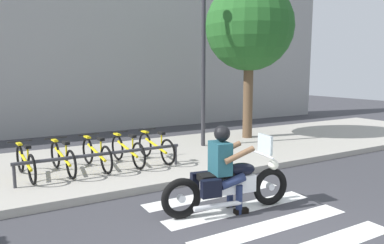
# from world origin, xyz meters

# --- Properties ---
(sidewalk) EXTENTS (24.00, 4.40, 0.15)m
(sidewalk) POSITION_xyz_m (0.00, 5.30, 0.07)
(sidewalk) COLOR #A8A399
(sidewalk) RESTS_ON ground
(crosswalk_stripe_3) EXTENTS (2.80, 0.40, 0.01)m
(crosswalk_stripe_3) POSITION_xyz_m (0.64, 0.80, 0.00)
(crosswalk_stripe_3) COLOR white
(crosswalk_stripe_3) RESTS_ON ground
(crosswalk_stripe_4) EXTENTS (2.80, 0.40, 0.01)m
(crosswalk_stripe_4) POSITION_xyz_m (0.64, 1.60, 0.00)
(crosswalk_stripe_4) COLOR white
(crosswalk_stripe_4) RESTS_ON ground
(crosswalk_stripe_5) EXTENTS (2.80, 0.40, 0.01)m
(crosswalk_stripe_5) POSITION_xyz_m (0.64, 2.40, 0.00)
(crosswalk_stripe_5) COLOR white
(crosswalk_stripe_5) RESTS_ON ground
(motorcycle) EXTENTS (2.27, 0.78, 1.25)m
(motorcycle) POSITION_xyz_m (0.40, 1.61, 0.46)
(motorcycle) COLOR black
(motorcycle) RESTS_ON ground
(rider) EXTENTS (0.69, 0.61, 1.45)m
(rider) POSITION_xyz_m (0.33, 1.62, 0.83)
(rider) COLOR #1E4C59
(rider) RESTS_ON ground
(bicycle_0) EXTENTS (0.48, 1.63, 0.72)m
(bicycle_0) POSITION_xyz_m (-2.34, 4.77, 0.48)
(bicycle_0) COLOR black
(bicycle_0) RESTS_ON sidewalk
(bicycle_1) EXTENTS (0.48, 1.67, 0.73)m
(bicycle_1) POSITION_xyz_m (-1.62, 4.77, 0.49)
(bicycle_1) COLOR black
(bicycle_1) RESTS_ON sidewalk
(bicycle_2) EXTENTS (0.48, 1.67, 0.74)m
(bicycle_2) POSITION_xyz_m (-0.90, 4.77, 0.49)
(bicycle_2) COLOR black
(bicycle_2) RESTS_ON sidewalk
(bicycle_3) EXTENTS (0.48, 1.68, 0.74)m
(bicycle_3) POSITION_xyz_m (-0.19, 4.77, 0.49)
(bicycle_3) COLOR black
(bicycle_3) RESTS_ON sidewalk
(bicycle_4) EXTENTS (0.48, 1.66, 0.74)m
(bicycle_4) POSITION_xyz_m (0.53, 4.77, 0.49)
(bicycle_4) COLOR black
(bicycle_4) RESTS_ON sidewalk
(bike_rack) EXTENTS (3.46, 0.07, 0.49)m
(bike_rack) POSITION_xyz_m (-0.90, 4.21, 0.56)
(bike_rack) COLOR #333338
(bike_rack) RESTS_ON sidewalk
(street_lamp) EXTENTS (0.28, 0.28, 4.62)m
(street_lamp) POSITION_xyz_m (2.45, 5.70, 2.78)
(street_lamp) COLOR #2D2D33
(street_lamp) RESTS_ON ground
(tree_near_rack) EXTENTS (2.77, 2.77, 5.07)m
(tree_near_rack) POSITION_xyz_m (4.40, 6.10, 3.66)
(tree_near_rack) COLOR brown
(tree_near_rack) RESTS_ON ground
(building_backdrop) EXTENTS (24.00, 1.20, 6.33)m
(building_backdrop) POSITION_xyz_m (0.00, 11.00, 3.16)
(building_backdrop) COLOR #959595
(building_backdrop) RESTS_ON ground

